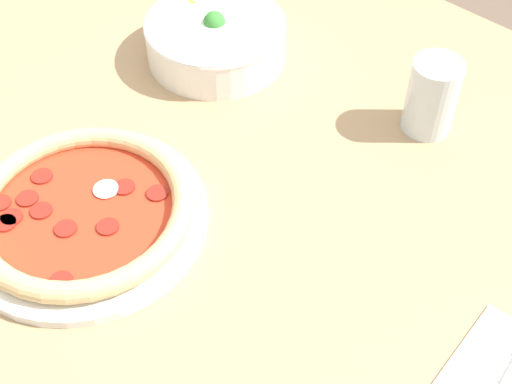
# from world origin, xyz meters

# --- Properties ---
(dining_table) EXTENTS (1.29, 1.01, 0.73)m
(dining_table) POSITION_xyz_m (0.00, 0.00, 0.64)
(dining_table) COLOR tan
(dining_table) RESTS_ON ground_plane
(pizza) EXTENTS (0.30, 0.30, 0.04)m
(pizza) POSITION_xyz_m (-0.01, -0.19, 0.75)
(pizza) COLOR white
(pizza) RESTS_ON dining_table
(bowl) EXTENTS (0.21, 0.21, 0.08)m
(bowl) POSITION_xyz_m (-0.12, 0.15, 0.77)
(bowl) COLOR white
(bowl) RESTS_ON dining_table
(glass) EXTENTS (0.07, 0.07, 0.10)m
(glass) POSITION_xyz_m (0.20, 0.23, 0.78)
(glass) COLOR silver
(glass) RESTS_ON dining_table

